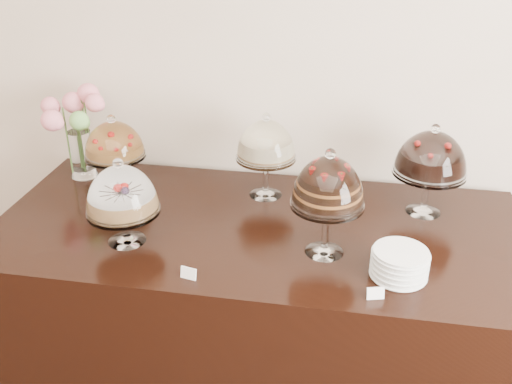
% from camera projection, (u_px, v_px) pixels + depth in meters
% --- Properties ---
extents(wall_back, '(5.00, 0.04, 3.00)m').
position_uv_depth(wall_back, '(295.00, 50.00, 2.56)').
color(wall_back, beige).
rests_on(wall_back, ground).
extents(display_counter, '(2.20, 1.00, 0.90)m').
position_uv_depth(display_counter, '(258.00, 311.00, 2.57)').
color(display_counter, black).
rests_on(display_counter, ground).
extents(cake_stand_sugar_sponge, '(0.29, 0.29, 0.36)m').
position_uv_depth(cake_stand_sugar_sponge, '(122.00, 194.00, 2.16)').
color(cake_stand_sugar_sponge, white).
rests_on(cake_stand_sugar_sponge, display_counter).
extents(cake_stand_choco_layer, '(0.28, 0.28, 0.43)m').
position_uv_depth(cake_stand_choco_layer, '(328.00, 186.00, 2.06)').
color(cake_stand_choco_layer, white).
rests_on(cake_stand_choco_layer, display_counter).
extents(cake_stand_cheesecake, '(0.27, 0.27, 0.39)m').
position_uv_depth(cake_stand_cheesecake, '(266.00, 144.00, 2.50)').
color(cake_stand_cheesecake, white).
rests_on(cake_stand_cheesecake, display_counter).
extents(cake_stand_dark_choco, '(0.31, 0.31, 0.40)m').
position_uv_depth(cake_stand_dark_choco, '(431.00, 157.00, 2.35)').
color(cake_stand_dark_choco, white).
rests_on(cake_stand_dark_choco, display_counter).
extents(cake_stand_fruit_tart, '(0.28, 0.28, 0.36)m').
position_uv_depth(cake_stand_fruit_tart, '(114.00, 143.00, 2.57)').
color(cake_stand_fruit_tart, white).
rests_on(cake_stand_fruit_tart, display_counter).
extents(flower_vase, '(0.32, 0.30, 0.44)m').
position_uv_depth(flower_vase, '(76.00, 124.00, 2.67)').
color(flower_vase, white).
rests_on(flower_vase, display_counter).
extents(plate_stack, '(0.20, 0.20, 0.10)m').
position_uv_depth(plate_stack, '(400.00, 264.00, 2.02)').
color(plate_stack, white).
rests_on(plate_stack, display_counter).
extents(price_card_left, '(0.06, 0.03, 0.04)m').
position_uv_depth(price_card_left, '(188.00, 273.00, 2.03)').
color(price_card_left, white).
rests_on(price_card_left, display_counter).
extents(price_card_right, '(0.06, 0.03, 0.04)m').
position_uv_depth(price_card_right, '(376.00, 293.00, 1.92)').
color(price_card_right, white).
rests_on(price_card_right, display_counter).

